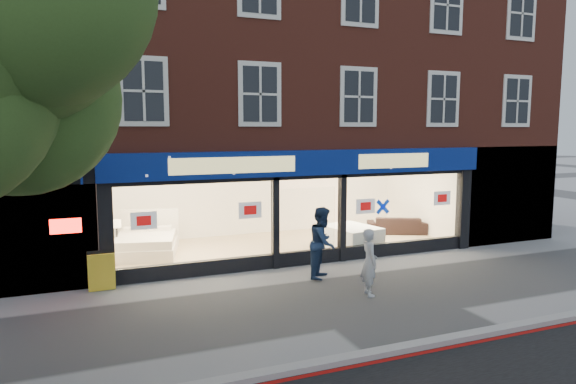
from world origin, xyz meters
TOP-DOWN VIEW (x-y plane):
  - ground at (0.00, 0.00)m, footprint 120.00×120.00m
  - kerb_line at (0.00, -3.10)m, footprint 60.00×0.10m
  - kerb_stone at (0.00, -2.90)m, footprint 60.00×0.25m
  - showroom_floor at (0.00, 5.25)m, footprint 11.00×4.50m
  - building at (-0.02, 6.93)m, footprint 19.00×8.26m
  - display_bed at (-4.27, 5.61)m, footprint 2.24×2.53m
  - bedside_table at (-5.10, 5.60)m, footprint 0.53×0.53m
  - mattress_stack at (1.95, 4.10)m, footprint 1.68×1.95m
  - sofa at (4.60, 5.45)m, footprint 2.25×1.62m
  - a_board at (-5.66, 2.70)m, footprint 0.63×0.41m
  - pedestrian_grey at (0.16, 0.01)m, footprint 0.49×0.64m
  - pedestrian_blue at (-0.23, 1.70)m, footprint 1.14×1.15m

SIDE VIEW (x-z plane):
  - ground at x=0.00m, z-range 0.00..0.00m
  - kerb_line at x=0.00m, z-range 0.00..0.01m
  - showroom_floor at x=0.00m, z-range 0.00..0.10m
  - kerb_stone at x=0.00m, z-range 0.00..0.12m
  - bedside_table at x=-5.10m, z-range 0.10..0.65m
  - sofa at x=4.60m, z-range 0.10..0.71m
  - mattress_stack at x=1.95m, z-range 0.10..0.78m
  - display_bed at x=-4.27m, z-range -0.17..1.06m
  - a_board at x=-5.66m, z-range 0.00..0.97m
  - pedestrian_grey at x=0.16m, z-range 0.00..1.58m
  - pedestrian_blue at x=-0.23m, z-range 0.00..1.88m
  - building at x=-0.02m, z-range 1.52..11.82m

